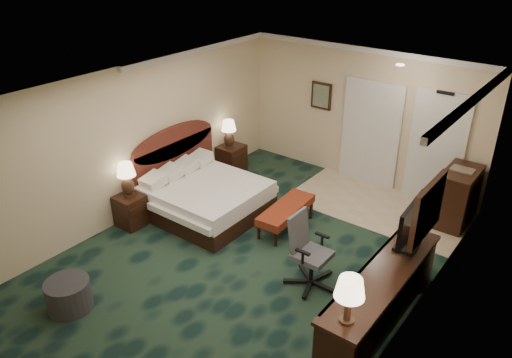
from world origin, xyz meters
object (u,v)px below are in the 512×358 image
Objects in this scene: nightstand_near at (132,210)px; ottoman at (69,295)px; nightstand_far at (231,159)px; lamp_near at (127,179)px; desk at (381,297)px; bed at (207,199)px; bed_bench at (286,217)px; tv at (410,225)px; lamp_far at (229,134)px; desk_chair at (312,252)px; minibar at (457,197)px.

nightstand_near is 0.93× the size of ottoman.
nightstand_far is at bearing 89.90° from nightstand_near.
desk is at bearing 4.69° from lamp_near.
nightstand_far is (-0.79, 1.64, -0.01)m from bed.
tv is at bearing -13.73° from bed_bench.
bed_bench is (2.25, 1.50, -0.64)m from lamp_near.
ottoman is at bearing -77.50° from lamp_far.
tv reaches higher than bed.
bed_bench is 1.16× the size of desk_chair.
bed_bench is (2.21, -1.19, -0.07)m from nightstand_far.
bed is at bearing 169.54° from desk.
minibar is (3.43, 5.43, 0.29)m from ottoman.
lamp_far is 4.73m from tv.
ottoman is (1.02, -4.61, -0.65)m from lamp_far.
bed is 3.74m from tv.
desk_chair is (-1.10, 0.10, 0.18)m from desk.
bed is at bearing -166.19° from bed_bench.
lamp_near reaches higher than minibar.
tv is (4.47, -1.54, 0.24)m from lamp_far.
minibar is at bearing 37.71° from lamp_near.
minibar reaches higher than bed_bench.
tv reaches higher than lamp_far.
bed is 1.70× the size of desk_chair.
nightstand_far is at bearing 147.70° from bed_bench.
desk is at bearing -89.74° from minibar.
minibar reaches higher than nightstand_near.
lamp_near is (-0.83, -1.04, 0.56)m from bed.
bed is 3.14× the size of lamp_near.
minibar is at bearing 69.88° from desk_chair.
lamp_far is at bearing 148.72° from bed_bench.
desk is at bearing 4.73° from nightstand_near.
desk_chair is 3.19m from minibar.
tv reaches higher than bed_bench.
lamp_near reaches higher than desk.
desk is 1.04m from tv.
nightstand_far is at bearing 152.47° from desk.
minibar reaches higher than nightstand_far.
lamp_far is at bearing 90.33° from nightstand_near.
tv is (4.45, 1.11, 0.82)m from nightstand_near.
nightstand_far reaches higher than ottoman.
desk is 3.10m from minibar.
bed_bench is 2.52m from desk.
bed is 3.35× the size of nightstand_near.
bed_bench is 2.99m from minibar.
tv reaches higher than desk_chair.
bed reaches higher than nightstand_far.
tv is at bearing 30.21° from desk_chair.
nightstand_near is 2.69m from nightstand_far.
bed is 4.38m from minibar.
lamp_near reaches higher than bed.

